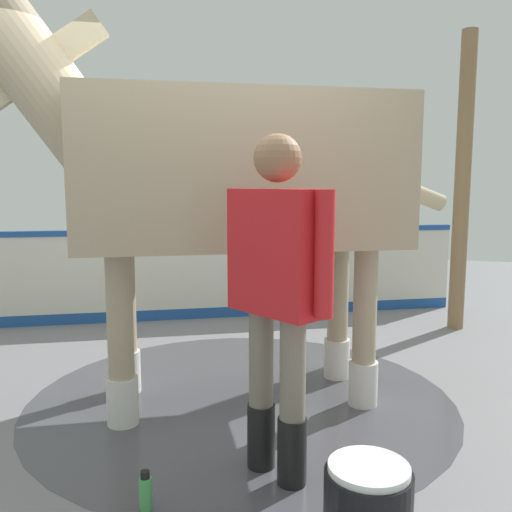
{
  "coord_description": "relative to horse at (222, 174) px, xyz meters",
  "views": [
    {
      "loc": [
        -3.26,
        -1.24,
        1.52
      ],
      "look_at": [
        -0.25,
        -0.34,
        1.09
      ],
      "focal_mm": 37.61,
      "sensor_mm": 36.0,
      "label": 1
    }
  ],
  "objects": [
    {
      "name": "wet_patch",
      "position": [
        0.06,
        -0.11,
        -1.57
      ],
      "size": [
        2.98,
        2.98,
        0.0
      ],
      "primitive_type": "cylinder",
      "color": "#4C4C54",
      "rests_on": "ground"
    },
    {
      "name": "ground_plane",
      "position": [
        -0.14,
        -0.02,
        -1.59
      ],
      "size": [
        16.0,
        16.0,
        0.02
      ],
      "primitive_type": "cube",
      "color": "gray"
    },
    {
      "name": "barrier_wall",
      "position": [
        2.14,
        0.97,
        -1.11
      ],
      "size": [
        2.78,
        5.25,
        1.02
      ],
      "color": "silver",
      "rests_on": "ground"
    },
    {
      "name": "roof_post_far",
      "position": [
        2.49,
        -1.7,
        -0.06
      ],
      "size": [
        0.16,
        0.16,
        3.02
      ],
      "primitive_type": "cylinder",
      "color": "olive",
      "rests_on": "ground"
    },
    {
      "name": "wash_bucket",
      "position": [
        -1.29,
        -1.11,
        -1.4
      ],
      "size": [
        0.37,
        0.37,
        0.37
      ],
      "color": "black",
      "rests_on": "ground"
    },
    {
      "name": "horse",
      "position": [
        0.0,
        0.0,
        0.0
      ],
      "size": [
        1.98,
        3.23,
        2.78
      ],
      "rotation": [
        0.0,
        0.0,
        2.05
      ],
      "color": "tan",
      "rests_on": "ground"
    },
    {
      "name": "bottle_spray",
      "position": [
        -1.32,
        -0.1,
        -1.49
      ],
      "size": [
        0.06,
        0.06,
        0.19
      ],
      "color": "#4CA559",
      "rests_on": "ground"
    },
    {
      "name": "handler",
      "position": [
        -0.85,
        -0.6,
        -0.55
      ],
      "size": [
        0.45,
        0.61,
        1.76
      ],
      "rotation": [
        0.0,
        0.0,
        5.75
      ],
      "color": "black",
      "rests_on": "ground"
    }
  ]
}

